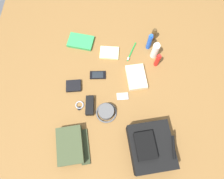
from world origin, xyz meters
The scene contains 17 objects.
ground_plane centered at (0.00, 0.00, -0.01)m, with size 2.64×2.02×0.02m, color brown.
backpack centered at (0.39, 0.27, 0.07)m, with size 0.35×0.32×0.16m.
toiletry_pouch centered at (0.41, -0.25, 0.04)m, with size 0.27×0.25×0.07m.
bucket_hat centered at (0.17, -0.03, 0.03)m, with size 0.15×0.15×0.06m.
cologne_bottle centered at (-0.48, 0.31, 0.06)m, with size 0.04×0.04×0.12m.
deodorant_spray centered at (-0.40, 0.27, 0.08)m, with size 0.04×0.04×0.16m.
toothpaste_tube centered at (-0.32, 0.32, 0.08)m, with size 0.05×0.05×0.16m.
sunscreen_spray centered at (-0.24, 0.33, 0.07)m, with size 0.03×0.03×0.14m.
paperback_novel centered at (-0.42, -0.28, 0.01)m, with size 0.16×0.22×0.03m.
cell_phone centered at (-0.13, -0.12, 0.01)m, with size 0.07×0.12×0.01m.
media_player centered at (0.04, 0.08, 0.01)m, with size 0.06×0.09×0.01m.
wristwatch centered at (0.12, -0.23, 0.01)m, with size 0.07×0.06×0.01m.
toothbrush centered at (-0.34, 0.14, 0.01)m, with size 0.17×0.07×0.02m.
wallet centered at (-0.03, -0.29, 0.01)m, with size 0.09×0.11×0.02m, color black.
notepad centered at (-0.33, -0.04, 0.01)m, with size 0.11×0.15×0.02m, color beige.
folded_towel centered at (-0.12, 0.18, 0.02)m, with size 0.20×0.14×0.04m, color beige.
sunglasses_case centered at (0.12, -0.15, 0.02)m, with size 0.14×0.06×0.04m, color black.
Camera 1 is at (0.50, 0.02, 1.38)m, focal length 31.51 mm.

